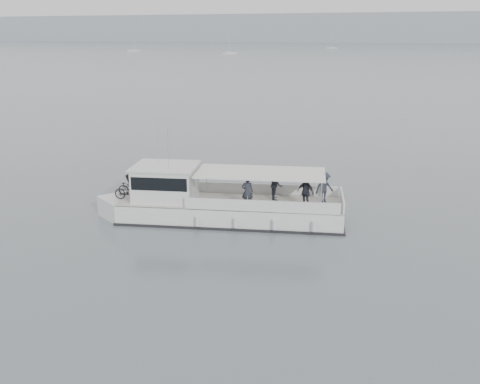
% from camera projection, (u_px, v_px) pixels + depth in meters
% --- Properties ---
extents(ground, '(1400.00, 1400.00, 0.00)m').
position_uv_depth(ground, '(336.00, 228.00, 26.87)').
color(ground, '#545E63').
rests_on(ground, ground).
extents(headland, '(1400.00, 90.00, 28.00)m').
position_uv_depth(headland, '(426.00, 28.00, 530.94)').
color(headland, '#939EA8').
rests_on(headland, ground).
extents(tour_boat, '(13.18, 5.42, 5.50)m').
position_uv_depth(tour_boat, '(209.00, 203.00, 27.92)').
color(tour_boat, white).
rests_on(tour_boat, ground).
extents(moored_fleet, '(357.40, 361.01, 9.36)m').
position_uv_depth(moored_fleet, '(439.00, 58.00, 198.49)').
color(moored_fleet, white).
rests_on(moored_fleet, ground).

